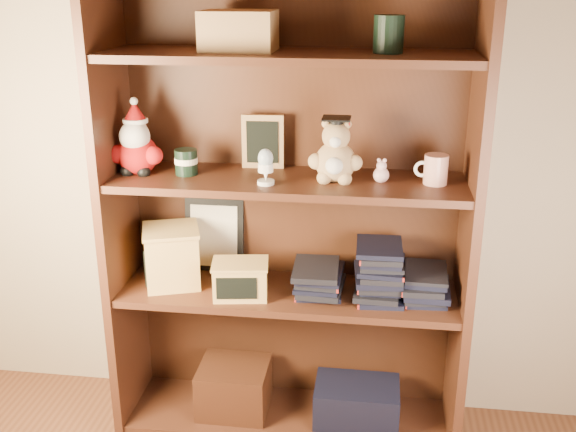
{
  "coord_description": "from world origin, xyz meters",
  "views": [
    {
      "loc": [
        0.41,
        -0.76,
        1.57
      ],
      "look_at": [
        0.13,
        1.3,
        0.82
      ],
      "focal_mm": 42.0,
      "sensor_mm": 36.0,
      "label": 1
    }
  ],
  "objects_px": {
    "treats_box": "(172,256)",
    "grad_teddy_bear": "(335,156)",
    "teacher_mug": "(435,169)",
    "bookcase": "(289,222)"
  },
  "relations": [
    {
      "from": "bookcase",
      "to": "grad_teddy_bear",
      "type": "xyz_separation_m",
      "value": [
        0.15,
        -0.06,
        0.25
      ]
    },
    {
      "from": "grad_teddy_bear",
      "to": "teacher_mug",
      "type": "height_order",
      "value": "grad_teddy_bear"
    },
    {
      "from": "bookcase",
      "to": "teacher_mug",
      "type": "xyz_separation_m",
      "value": [
        0.47,
        -0.05,
        0.22
      ]
    },
    {
      "from": "grad_teddy_bear",
      "to": "treats_box",
      "type": "xyz_separation_m",
      "value": [
        -0.56,
        0.01,
        -0.38
      ]
    },
    {
      "from": "grad_teddy_bear",
      "to": "bookcase",
      "type": "bearing_deg",
      "value": 159.81
    },
    {
      "from": "bookcase",
      "to": "teacher_mug",
      "type": "distance_m",
      "value": 0.52
    },
    {
      "from": "treats_box",
      "to": "grad_teddy_bear",
      "type": "bearing_deg",
      "value": -0.56
    },
    {
      "from": "teacher_mug",
      "to": "treats_box",
      "type": "relative_size",
      "value": 0.44
    },
    {
      "from": "bookcase",
      "to": "teacher_mug",
      "type": "bearing_deg",
      "value": -6.18
    },
    {
      "from": "grad_teddy_bear",
      "to": "teacher_mug",
      "type": "distance_m",
      "value": 0.31
    }
  ]
}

